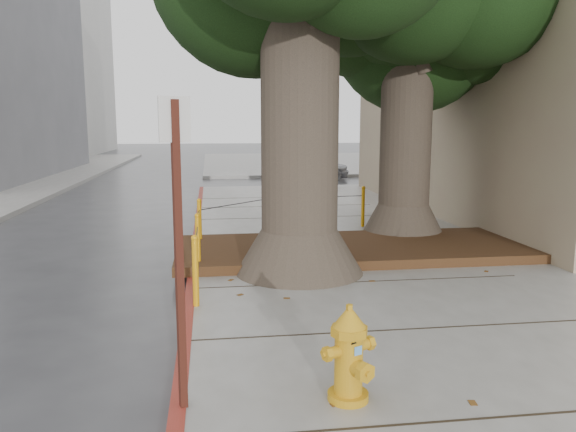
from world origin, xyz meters
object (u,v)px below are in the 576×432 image
signpost (178,238)px  car_red (536,168)px  fire_hydrant (349,354)px  car_silver (307,166)px

signpost → car_red: bearing=32.2°
fire_hydrant → car_silver: 20.91m
fire_hydrant → car_red: bearing=30.4°
fire_hydrant → signpost: bearing=152.5°
car_silver → car_red: (9.95, -1.96, -0.06)m
fire_hydrant → signpost: (-1.40, 0.08, 1.03)m
signpost → car_silver: bearing=57.6°
signpost → car_red: signpost is taller
car_silver → car_red: 10.15m
fire_hydrant → car_silver: size_ratio=0.23×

